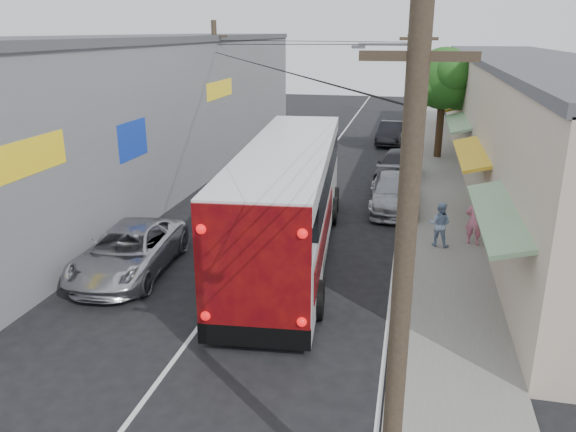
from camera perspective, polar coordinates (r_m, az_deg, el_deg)
name	(u,v)px	position (r m, az deg, el deg)	size (l,w,h in m)	color
ground	(141,405)	(12.83, -14.72, -18.06)	(120.00, 120.00, 0.00)	black
sidewalk	(435,182)	(30.01, 14.66, 3.40)	(3.00, 80.00, 0.12)	slate
building_right	(528,119)	(31.88, 23.19, 9.06)	(7.09, 40.00, 6.25)	beige
building_left	(144,108)	(30.54, -14.45, 10.56)	(7.20, 36.00, 7.25)	gray
utility_poles	(373,99)	(29.63, 8.64, 11.63)	(11.80, 45.28, 8.00)	#473828
street_tree	(445,81)	(35.21, 15.64, 13.10)	(4.40, 4.00, 6.60)	#3F2B19
coach_bus	(289,198)	(19.38, 0.11, 1.89)	(4.05, 13.60, 3.86)	white
jeepney	(129,251)	(18.76, -15.85, -3.44)	(2.49, 5.40, 1.50)	silver
parked_suv	(394,193)	(24.99, 10.72, 2.35)	(2.08, 5.12, 1.48)	gray
parked_car_mid	(398,165)	(29.80, 11.12, 5.07)	(1.94, 4.82, 1.64)	#27272C
parked_car_far	(391,133)	(39.76, 10.45, 8.29)	(1.60, 4.59, 1.51)	black
pedestrian_near	(475,221)	(21.21, 18.43, -0.44)	(0.64, 0.42, 1.76)	pink
pedestrian_far	(440,224)	(20.70, 15.17, -0.80)	(0.79, 0.61, 1.62)	#8DAACE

